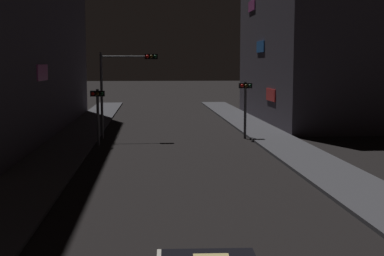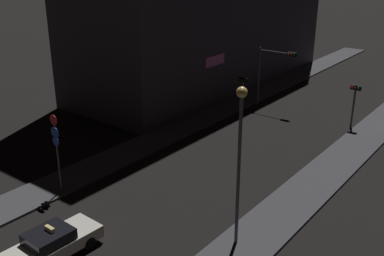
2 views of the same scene
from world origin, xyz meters
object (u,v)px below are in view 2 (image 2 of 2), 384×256
Objects in this scene: traffic_light_left_kerb at (243,87)px; traffic_light_overhead at (272,66)px; street_lamp_near_block at (240,143)px; traffic_light_right_kerb at (355,97)px; sign_pole_left at (56,145)px; taxi at (53,243)px.

traffic_light_overhead is at bearing 64.07° from traffic_light_left_kerb.
traffic_light_left_kerb is at bearing 121.01° from street_lamp_near_block.
traffic_light_right_kerb is 0.76× the size of sign_pole_left.
traffic_light_overhead is 7.68m from traffic_light_right_kerb.
taxi is 0.96× the size of sign_pole_left.
traffic_light_left_kerb is 19.62m from street_lamp_near_block.
sign_pole_left is at bearing -114.92° from traffic_light_right_kerb.
traffic_light_left_kerb is 9.10m from traffic_light_right_kerb.
taxi is 0.58× the size of street_lamp_near_block.
street_lamp_near_block is (6.12, 5.93, 4.53)m from taxi.
traffic_light_left_kerb reaches higher than taxi.
traffic_light_right_kerb is 0.46× the size of street_lamp_near_block.
street_lamp_near_block reaches higher than taxi.
traffic_light_overhead is 1.50× the size of traffic_light_right_kerb.
traffic_light_right_kerb is 18.99m from street_lamp_near_block.
street_lamp_near_block reaches higher than traffic_light_right_kerb.
traffic_light_right_kerb is (7.55, -0.54, -1.27)m from traffic_light_overhead.
traffic_light_overhead reaches higher than sign_pole_left.
traffic_light_left_kerb is 0.42× the size of street_lamp_near_block.
traffic_light_overhead is 21.21m from street_lamp_near_block.
sign_pole_left reaches higher than traffic_light_left_kerb.
sign_pole_left is (-4.64, 4.01, 2.28)m from taxi.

